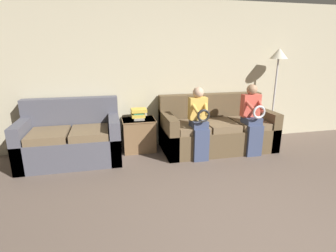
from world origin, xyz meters
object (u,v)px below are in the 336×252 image
at_px(book_stack, 138,114).
at_px(couch_main, 216,130).
at_px(child_left_seated, 199,120).
at_px(child_right_seated, 252,117).
at_px(couch_side, 72,140).
at_px(floor_lamp, 278,64).
at_px(side_shelf, 139,134).

bearing_deg(book_stack, couch_main, -7.82).
bearing_deg(child_left_seated, book_stack, 147.52).
bearing_deg(child_right_seated, couch_side, 172.40).
bearing_deg(book_stack, child_right_seated, -17.34).
xyz_separation_m(child_right_seated, floor_lamp, (0.75, 0.53, 0.83)).
bearing_deg(couch_side, book_stack, 9.38).
xyz_separation_m(child_left_seated, side_shelf, (-0.90, 0.57, -0.35)).
bearing_deg(couch_side, side_shelf, 9.23).
bearing_deg(floor_lamp, book_stack, 179.17).
distance_m(couch_main, side_shelf, 1.38).
xyz_separation_m(child_right_seated, book_stack, (-1.83, 0.57, 0.02)).
height_order(couch_main, child_left_seated, child_left_seated).
relative_size(child_right_seated, floor_lamp, 0.67).
xyz_separation_m(couch_main, book_stack, (-1.37, 0.19, 0.33)).
bearing_deg(couch_main, child_right_seated, -39.51).
height_order(couch_side, side_shelf, couch_side).
height_order(child_right_seated, floor_lamp, floor_lamp).
xyz_separation_m(couch_main, child_left_seated, (-0.47, -0.38, 0.31)).
bearing_deg(child_left_seated, floor_lamp, 17.69).
distance_m(couch_side, book_stack, 1.16).
height_order(couch_main, couch_side, couch_side).
xyz_separation_m(child_right_seated, side_shelf, (-1.83, 0.57, -0.35)).
bearing_deg(book_stack, floor_lamp, -0.83).
relative_size(child_left_seated, child_right_seated, 0.99).
height_order(couch_side, child_right_seated, child_right_seated).
bearing_deg(couch_main, floor_lamp, 7.07).
height_order(child_left_seated, child_right_seated, child_right_seated).
height_order(side_shelf, floor_lamp, floor_lamp).
xyz_separation_m(book_stack, floor_lamp, (2.58, -0.04, 0.81)).
xyz_separation_m(couch_side, side_shelf, (1.09, 0.18, -0.05)).
xyz_separation_m(couch_main, child_right_seated, (0.47, -0.38, 0.32)).
distance_m(couch_main, child_left_seated, 0.68).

